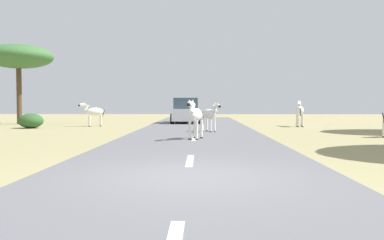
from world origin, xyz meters
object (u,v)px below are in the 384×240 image
(car_0, at_px, (186,111))
(tree_2, at_px, (19,57))
(zebra_4, at_px, (94,112))
(zebra_0, at_px, (195,115))
(zebra_2, at_px, (210,114))
(bush_1, at_px, (31,121))
(zebra_3, at_px, (300,111))

(car_0, relative_size, tree_2, 0.81)
(zebra_4, xyz_separation_m, car_0, (5.54, 3.69, -0.04))
(zebra_0, xyz_separation_m, zebra_4, (-6.38, 9.27, -0.07))
(zebra_2, distance_m, bush_1, 10.69)
(zebra_2, relative_size, tree_2, 0.26)
(car_0, distance_m, bush_1, 10.28)
(bush_1, bearing_deg, zebra_0, -38.00)
(car_0, bearing_deg, tree_2, -175.63)
(zebra_0, bearing_deg, zebra_2, -83.92)
(zebra_4, bearing_deg, zebra_2, -147.59)
(zebra_2, height_order, car_0, car_0)
(zebra_0, relative_size, car_0, 0.36)
(zebra_2, height_order, zebra_3, zebra_3)
(zebra_4, xyz_separation_m, bush_1, (-3.11, -1.86, -0.47))
(zebra_0, relative_size, zebra_3, 0.92)
(zebra_0, relative_size, zebra_4, 1.05)
(zebra_3, height_order, bush_1, zebra_3)
(zebra_2, relative_size, zebra_3, 0.82)
(zebra_2, bearing_deg, car_0, -114.94)
(zebra_0, distance_m, zebra_3, 11.20)
(car_0, xyz_separation_m, bush_1, (-8.65, -5.55, -0.43))
(zebra_0, bearing_deg, bush_1, -22.86)
(zebra_0, height_order, car_0, car_0)
(zebra_3, xyz_separation_m, car_0, (-7.06, 3.64, -0.13))
(zebra_2, xyz_separation_m, tree_2, (-12.81, 7.91, 3.67))
(bush_1, bearing_deg, zebra_4, 30.92)
(zebra_0, height_order, tree_2, tree_2)
(zebra_3, xyz_separation_m, tree_2, (-18.39, 2.60, 3.58))
(zebra_4, height_order, bush_1, zebra_4)
(zebra_4, bearing_deg, bush_1, 100.16)
(tree_2, bearing_deg, zebra_4, -24.61)
(zebra_3, distance_m, car_0, 7.94)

